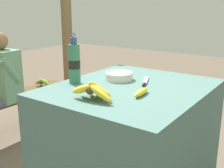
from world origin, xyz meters
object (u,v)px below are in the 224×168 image
Objects in this scene: wooden_bench at (13,104)px; loose_banana_front at (141,92)px; banana_bunch_green at (44,82)px; banana_bunch_ripe at (94,89)px; knife at (145,82)px; serving_bowl at (119,76)px; water_bottle at (74,63)px; support_post_far at (66,14)px.

loose_banana_front is at bearing -95.90° from wooden_bench.
loose_banana_front is 0.70× the size of banana_bunch_green.
banana_bunch_ripe is 0.47m from knife.
loose_banana_front is at bearing -179.17° from knife.
banana_bunch_ripe is 0.47m from serving_bowl.
water_bottle is at bearing 100.49° from knife.
wooden_bench is 1.28m from support_post_far.
support_post_far is (1.15, 1.18, 0.28)m from water_bottle.
banana_bunch_green is (0.40, -0.00, 0.13)m from wooden_bench.
wooden_bench is (0.16, 1.51, -0.43)m from loose_banana_front.
water_bottle is at bearing 92.95° from loose_banana_front.
knife is 0.10× the size of support_post_far.
serving_bowl is 0.39m from loose_banana_front.
loose_banana_front is at bearing -123.63° from support_post_far.
serving_bowl is at bearing -105.17° from banana_bunch_green.
serving_bowl is 0.15× the size of wooden_bench.
water_bottle is 1.38× the size of banana_bunch_green.
support_post_far reaches higher than banana_bunch_ripe.
banana_bunch_green is at bearing -162.66° from support_post_far.
support_post_far reaches higher than serving_bowl.
loose_banana_front is at bearing -87.05° from water_bottle.
water_bottle reaches higher than banana_bunch_ripe.
loose_banana_front is 1.58m from wooden_bench.
knife is (0.27, -0.40, -0.13)m from water_bottle.
water_bottle is 0.15× the size of support_post_far.
banana_bunch_ripe is at bearing -105.88° from wooden_bench.
water_bottle is at bearing -134.17° from support_post_far.
wooden_bench is (0.38, 1.33, -0.47)m from banana_bunch_ripe.
serving_bowl is 1.28m from wooden_bench.
water_bottle is 1.47× the size of knife.
support_post_far is at bearing 10.16° from wooden_bench.
banana_bunch_ripe reaches higher than wooden_bench.
serving_bowl is 0.58× the size of water_bottle.
banana_bunch_ripe is at bearing 147.63° from knife.
knife is 0.94× the size of banana_bunch_green.
knife is 1.46m from banana_bunch_green.
loose_banana_front is (-0.23, -0.31, -0.01)m from serving_bowl.
banana_bunch_green is (0.78, 1.33, -0.33)m from banana_bunch_ripe.
loose_banana_front is 0.13× the size of wooden_bench.
banana_bunch_ripe is 1.22× the size of knife.
support_post_far is (1.34, 1.51, 0.36)m from banana_bunch_ripe.
knife is 1.47m from wooden_bench.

